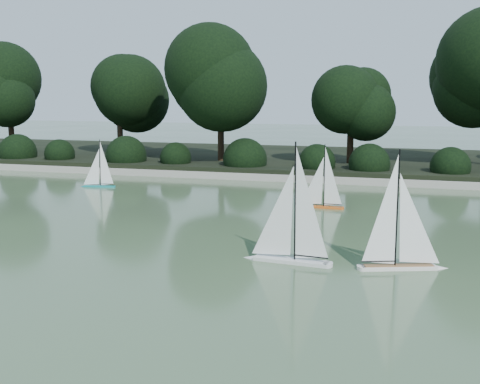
# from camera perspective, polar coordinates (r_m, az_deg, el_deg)

# --- Properties ---
(ground) EXTENTS (80.00, 80.00, 0.00)m
(ground) POSITION_cam_1_polar(r_m,az_deg,el_deg) (8.11, -5.84, -7.94)
(ground) COLOR #34462A
(ground) RESTS_ON ground
(pond_coping) EXTENTS (40.00, 0.35, 0.18)m
(pond_coping) POSITION_cam_1_polar(r_m,az_deg,el_deg) (16.59, 6.00, 1.26)
(pond_coping) COLOR gray
(pond_coping) RESTS_ON ground
(far_bank) EXTENTS (40.00, 8.00, 0.30)m
(far_bank) POSITION_cam_1_polar(r_m,az_deg,el_deg) (20.50, 8.05, 2.92)
(far_bank) COLOR black
(far_bank) RESTS_ON ground
(tree_line) EXTENTS (26.31, 3.93, 4.39)m
(tree_line) POSITION_cam_1_polar(r_m,az_deg,el_deg) (18.68, 11.30, 9.88)
(tree_line) COLOR black
(tree_line) RESTS_ON ground
(shrub_hedge) EXTENTS (29.10, 1.10, 1.10)m
(shrub_hedge) POSITION_cam_1_polar(r_m,az_deg,el_deg) (17.42, 6.56, 2.83)
(shrub_hedge) COLOR black
(shrub_hedge) RESTS_ON ground
(sailboat_white_a) EXTENTS (1.36, 0.35, 1.85)m
(sailboat_white_a) POSITION_cam_1_polar(r_m,az_deg,el_deg) (8.67, 4.23, -4.77)
(sailboat_white_a) COLOR silver
(sailboat_white_a) RESTS_ON ground
(sailboat_white_b) EXTENTS (1.27, 0.60, 1.77)m
(sailboat_white_b) POSITION_cam_1_polar(r_m,az_deg,el_deg) (8.62, 15.48, -5.30)
(sailboat_white_b) COLOR silver
(sailboat_white_b) RESTS_ON ground
(sailboat_orange) EXTENTS (1.06, 0.22, 1.44)m
(sailboat_orange) POSITION_cam_1_polar(r_m,az_deg,el_deg) (12.86, 7.43, -0.49)
(sailboat_orange) COLOR #CC5519
(sailboat_orange) RESTS_ON ground
(sailboat_teal) EXTENTS (0.97, 0.30, 1.32)m
(sailboat_teal) POSITION_cam_1_polar(r_m,az_deg,el_deg) (16.05, -13.47, 1.20)
(sailboat_teal) COLOR #138180
(sailboat_teal) RESTS_ON ground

